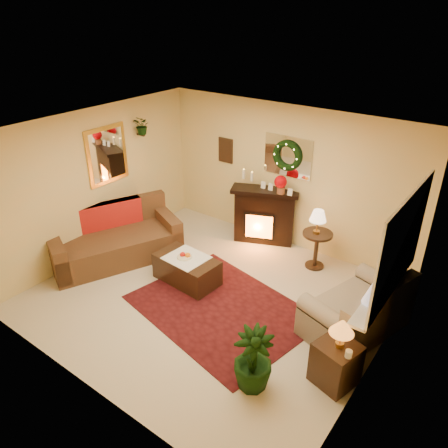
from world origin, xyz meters
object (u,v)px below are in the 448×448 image
Objects in this scene: end_table_square at (335,364)px; side_table_round at (316,250)px; loveseat at (357,304)px; sofa at (115,238)px; fireplace at (265,215)px; coffee_table at (187,270)px.

side_table_round is at bearing 121.10° from end_table_square.
loveseat is 1.09m from end_table_square.
fireplace reaches higher than sofa.
fireplace is (1.74, 2.14, 0.12)m from sofa.
loveseat is (4.10, 0.74, -0.01)m from sofa.
end_table_square is at bearing -67.53° from fireplace.
fireplace reaches higher than coffee_table.
side_table_round is (1.20, -0.26, -0.23)m from fireplace.
fireplace is at bearing 74.99° from sofa.
sofa reaches higher than end_table_square.
coffee_table is (-0.29, -1.91, -0.34)m from fireplace.
loveseat is at bearing -54.05° from fireplace.
end_table_square is (0.17, -1.06, -0.15)m from loveseat.
sofa is 4.17m from loveseat.
coffee_table is at bearing -152.56° from loveseat.
end_table_square is (4.27, -0.32, -0.16)m from sofa.
sofa is at bearing -152.36° from fireplace.
side_table_round is 0.63× the size of coffee_table.
fireplace reaches higher than side_table_round.
sofa is 4.29m from end_table_square.
loveseat reaches higher than end_table_square.
loveseat is at bearing 99.28° from end_table_square.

